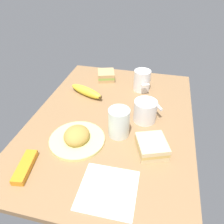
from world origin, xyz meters
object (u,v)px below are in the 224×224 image
Objects in this scene: sandwich_side at (152,146)px; banana at (86,91)px; coffee_mug_black at (142,80)px; paper_napkin at (108,190)px; coffee_mug_milky at (145,111)px; glass_of_milk at (119,124)px; snack_bar at (25,167)px; plate_of_food at (77,138)px; sandwich_main at (106,75)px.

sandwich_side is 0.71× the size of banana.
paper_napkin is at bearing -1.89° from coffee_mug_black.
coffee_mug_milky is 0.69× the size of paper_napkin.
snack_bar is (22.67, -24.76, -3.70)cm from glass_of_milk.
plate_of_food is 1.76× the size of coffee_mug_milky.
glass_of_milk is (-5.84, -12.54, 2.50)cm from sandwich_side.
coffee_mug_milky is 35.48cm from paper_napkin.
sandwich_main and sandwich_side have the same top height.
coffee_mug_black is at bearing 173.38° from glass_of_milk.
plate_of_food reaches higher than snack_bar.
coffee_mug_black is at bearing 71.68° from sandwich_main.
glass_of_milk reaches higher than paper_napkin.
banana is at bearing -138.52° from glass_of_milk.
sandwich_side is (46.64, 28.07, -0.00)cm from sandwich_main.
coffee_mug_black is 0.55× the size of banana.
sandwich_main is at bearing -164.82° from paper_napkin.
coffee_mug_black is (-41.54, 17.53, 3.43)cm from plate_of_food.
glass_of_milk reaches higher than snack_bar.
coffee_mug_milky is 0.88× the size of snack_bar.
coffee_mug_black is 0.90× the size of coffee_mug_milky.
sandwich_main is 0.90× the size of snack_bar.
plate_of_food is at bearing 12.92° from banana.
sandwich_main is (-30.14, -23.80, -2.32)cm from coffee_mug_milky.
glass_of_milk reaches higher than sandwich_main.
coffee_mug_black reaches higher than banana.
banana is (-29.06, -33.06, -0.16)cm from sandwich_side.
plate_of_food reaches higher than sandwich_main.
sandwich_main is 67.17cm from paper_napkin.
glass_of_milk reaches higher than coffee_mug_black.
coffee_mug_milky is 47.05cm from snack_bar.
paper_napkin is (18.16, -10.49, -2.05)cm from sandwich_side.
sandwich_main reaches higher than banana.
glass_of_milk is 0.67× the size of paper_napkin.
plate_of_food is 19.11cm from snack_bar.
sandwich_main is at bearing -177.63° from plate_of_food.
banana is 46.08cm from snack_bar.
coffee_mug_black is 20.76cm from sandwich_main.
snack_bar is 26.86cm from paper_napkin.
glass_of_milk is (34.33, -3.98, -0.43)cm from coffee_mug_black.
sandwich_side reaches higher than banana.
glass_of_milk is (40.79, 15.53, 2.50)cm from sandwich_main.
plate_of_food is 15.63cm from glass_of_milk.
coffee_mug_black reaches higher than sandwich_main.
coffee_mug_milky reaches higher than banana.
coffee_mug_milky is (23.68, 4.28, -0.60)cm from coffee_mug_black.
coffee_mug_black reaches higher than coffee_mug_milky.
coffee_mug_milky is 31.51cm from banana.
sandwich_side is at bearing 105.07° from snack_bar.
sandwich_side is at bearing 12.02° from coffee_mug_black.
coffee_mug_milky is 0.61× the size of banana.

